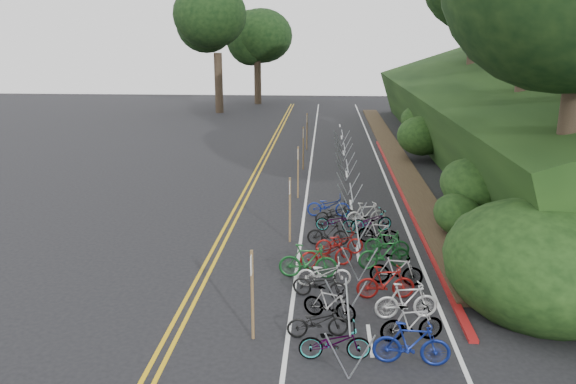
{
  "coord_description": "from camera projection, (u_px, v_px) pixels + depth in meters",
  "views": [
    {
      "loc": [
        1.88,
        -14.87,
        7.46
      ],
      "look_at": [
        0.37,
        7.32,
        1.3
      ],
      "focal_mm": 35.0,
      "sensor_mm": 36.0,
      "label": 1
    }
  ],
  "objects": [
    {
      "name": "ground",
      "position": [
        258.0,
        301.0,
        16.41
      ],
      "size": [
        120.0,
        120.0,
        0.0
      ],
      "primitive_type": "plane",
      "color": "black",
      "rests_on": "ground"
    },
    {
      "name": "road_markings",
      "position": [
        298.0,
        203.0,
        26.08
      ],
      "size": [
        7.47,
        80.0,
        0.01
      ],
      "color": "gold",
      "rests_on": "ground"
    },
    {
      "name": "red_curb",
      "position": [
        402.0,
        193.0,
        27.57
      ],
      "size": [
        0.25,
        28.0,
        0.1
      ],
      "primitive_type": "cube",
      "color": "maroon",
      "rests_on": "ground"
    },
    {
      "name": "embankment",
      "position": [
        513.0,
        123.0,
        33.19
      ],
      "size": [
        14.3,
        48.14,
        9.11
      ],
      "color": "black",
      "rests_on": "ground"
    },
    {
      "name": "bike_rack_front",
      "position": [
        348.0,
        315.0,
        13.79
      ],
      "size": [
        1.14,
        3.03,
        1.17
      ],
      "color": "#8F939C",
      "rests_on": "ground"
    },
    {
      "name": "bike_racks_rest",
      "position": [
        347.0,
        172.0,
        28.49
      ],
      "size": [
        1.14,
        23.0,
        1.17
      ],
      "color": "#8F939C",
      "rests_on": "ground"
    },
    {
      "name": "signpost_near",
      "position": [
        252.0,
        289.0,
        14.01
      ],
      "size": [
        0.08,
        0.4,
        2.42
      ],
      "color": "brown",
      "rests_on": "ground"
    },
    {
      "name": "signposts_rest",
      "position": [
        301.0,
        156.0,
        29.45
      ],
      "size": [
        0.08,
        18.4,
        2.5
      ],
      "color": "brown",
      "rests_on": "ground"
    },
    {
      "name": "bike_front",
      "position": [
        308.0,
        261.0,
        17.87
      ],
      "size": [
        0.58,
        1.9,
        1.13
      ],
      "primitive_type": "imported",
      "rotation": [
        0.0,
        0.0,
        1.55
      ],
      "color": "#144C1E",
      "rests_on": "ground"
    },
    {
      "name": "bike_valet",
      "position": [
        356.0,
        257.0,
        18.42
      ],
      "size": [
        3.2,
        13.1,
        1.09
      ],
      "color": "slate",
      "rests_on": "ground"
    }
  ]
}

